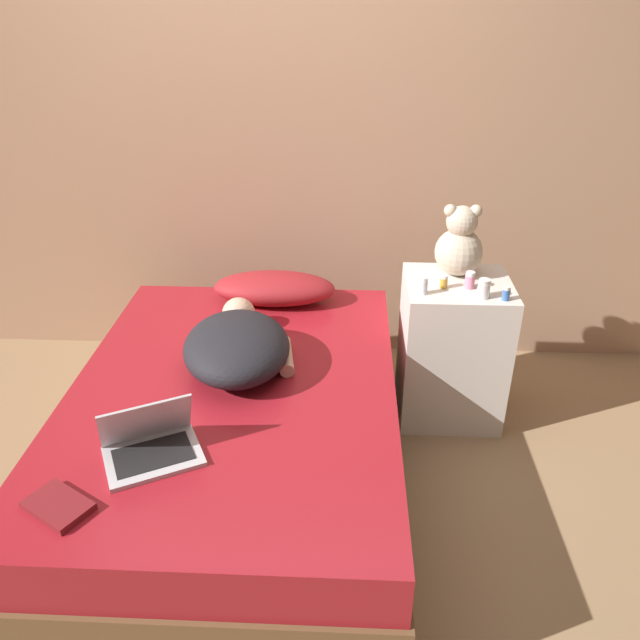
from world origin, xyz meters
name	(u,v)px	position (x,y,z in m)	size (l,w,h in m)	color
ground_plane	(241,482)	(0.00, 0.00, 0.00)	(12.00, 12.00, 0.00)	#937551
wall_back	(263,121)	(0.00, 1.19, 1.30)	(8.00, 0.06, 2.60)	tan
bed	(237,436)	(0.00, 0.00, 0.25)	(1.31, 1.82, 0.51)	brown
nightstand	(452,349)	(0.96, 0.58, 0.35)	(0.48, 0.45, 0.71)	silver
pillow	(274,288)	(0.08, 0.74, 0.59)	(0.60, 0.28, 0.15)	maroon
person_lying	(239,345)	(0.00, 0.15, 0.61)	(0.51, 0.71, 0.20)	black
laptop	(151,443)	(-0.20, -0.42, 0.56)	(0.38, 0.34, 0.21)	silver
teddy_bear	(459,245)	(0.96, 0.68, 0.86)	(0.22, 0.22, 0.34)	beige
bottle_blue	(506,293)	(1.13, 0.41, 0.74)	(0.03, 0.03, 0.06)	#3866B2
bottle_white	(484,289)	(1.03, 0.43, 0.75)	(0.05, 0.05, 0.09)	white
bottle_clear	(424,286)	(0.78, 0.45, 0.75)	(0.03, 0.03, 0.08)	silver
bottle_amber	(444,282)	(0.88, 0.52, 0.74)	(0.03, 0.03, 0.06)	gold
bottle_pink	(470,280)	(0.99, 0.52, 0.75)	(0.04, 0.04, 0.08)	pink
book	(58,506)	(-0.42, -0.68, 0.52)	(0.24, 0.21, 0.02)	maroon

